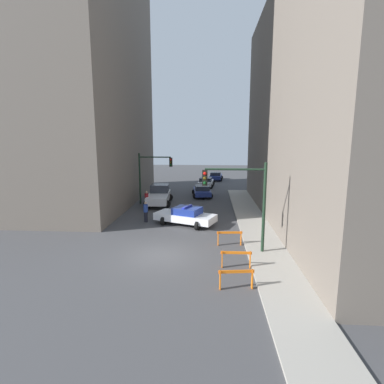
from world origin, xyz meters
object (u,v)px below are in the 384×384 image
barrier_front (236,276)px  barrier_back (230,236)px  traffic_light_near (244,194)px  traffic_light_far (150,171)px  parked_car_near (202,191)px  parked_car_mid (206,182)px  pedestrian_crossing (146,212)px  white_truck (159,195)px  pedestrian_corner (147,199)px  police_car (186,216)px  barrier_mid (236,257)px  parked_car_far (216,176)px

barrier_front → barrier_back: same height
traffic_light_near → traffic_light_far: bearing=122.0°
parked_car_near → parked_car_mid: size_ratio=1.00×
pedestrian_crossing → traffic_light_near: bearing=6.1°
white_truck → pedestrian_crossing: white_truck is taller
pedestrian_corner → traffic_light_near: bearing=161.1°
police_car → barrier_back: 5.39m
pedestrian_crossing → parked_car_mid: bearing=123.2°
traffic_light_near → traffic_light_far: 15.16m
white_truck → barrier_back: 13.41m
police_car → pedestrian_crossing: (-3.26, 0.58, 0.14)m
barrier_front → barrier_mid: same height
parked_car_far → barrier_back: 29.93m
white_truck → pedestrian_corner: bearing=-118.3°
pedestrian_corner → barrier_back: 12.30m
parked_car_mid → barrier_back: (1.96, -23.02, -0.06)m
parked_car_mid → barrier_mid: parked_car_mid is taller
traffic_light_near → barrier_mid: bearing=-103.8°
white_truck → barrier_mid: bearing=-69.6°
parked_car_mid → barrier_front: parked_car_mid is taller
traffic_light_far → white_truck: (0.83, 0.05, -2.49)m
white_truck → pedestrian_corner: (-0.88, -1.90, -0.04)m
barrier_mid → police_car: bearing=113.1°
police_car → pedestrian_corner: bearing=60.3°
pedestrian_corner → parked_car_mid: bearing=-77.5°
barrier_front → parked_car_mid: bearing=93.9°
police_car → parked_car_near: (0.90, 11.63, -0.05)m
parked_car_near → barrier_front: size_ratio=2.80×
parked_car_near → parked_car_far: bearing=77.0°
parked_car_far → barrier_front: parked_car_far is taller
parked_car_near → parked_car_mid: 7.01m
white_truck → parked_car_near: 6.07m
traffic_light_far → barrier_front: (7.33, -17.26, -2.78)m
police_car → pedestrian_crossing: size_ratio=3.04×
police_car → parked_car_far: size_ratio=1.14×
traffic_light_near → parked_car_mid: 24.52m
white_truck → parked_car_mid: bearing=64.6°
police_car → pedestrian_crossing: 3.32m
traffic_light_near → barrier_back: bearing=119.6°
traffic_light_near → white_truck: 15.01m
pedestrian_crossing → pedestrian_corner: (-0.99, 4.86, 0.00)m
traffic_light_near → police_car: 7.32m
traffic_light_near → parked_car_far: bearing=92.2°
traffic_light_far → police_car: traffic_light_far is taller
traffic_light_near → parked_car_near: traffic_light_near is taller
parked_car_mid → barrier_back: 23.10m
barrier_front → barrier_back: size_ratio=1.00×
parked_car_far → pedestrian_corner: (-6.89, -20.11, 0.19)m
traffic_light_near → pedestrian_crossing: size_ratio=3.13×
white_truck → barrier_front: size_ratio=3.46×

